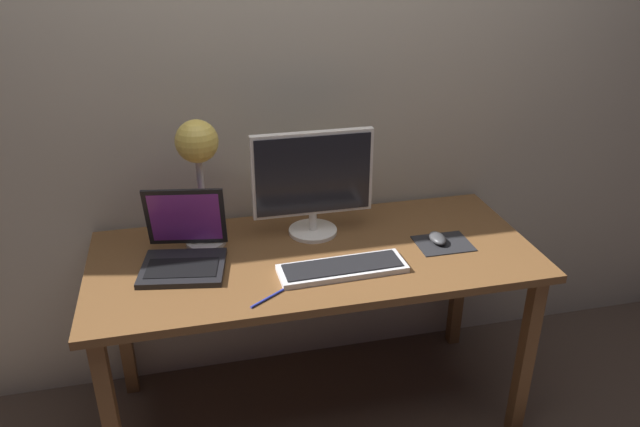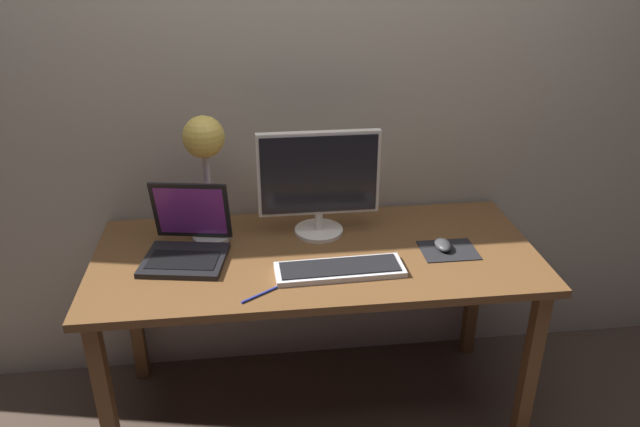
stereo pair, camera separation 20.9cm
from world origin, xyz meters
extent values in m
plane|color=#47382D|center=(0.00, 0.00, 0.00)|extent=(4.80, 4.80, 0.00)
cube|color=#B2A893|center=(0.00, 0.40, 1.30)|extent=(4.80, 0.06, 2.60)
cube|color=brown|center=(0.00, 0.00, 0.72)|extent=(1.60, 0.70, 0.03)
cube|color=brown|center=(-0.74, -0.29, 0.35)|extent=(0.05, 0.05, 0.71)
cube|color=brown|center=(0.74, -0.29, 0.35)|extent=(0.05, 0.05, 0.71)
cube|color=brown|center=(-0.74, 0.29, 0.35)|extent=(0.05, 0.05, 0.71)
cube|color=brown|center=(0.74, 0.29, 0.35)|extent=(0.05, 0.05, 0.71)
cylinder|color=silver|center=(0.03, 0.15, 0.75)|extent=(0.19, 0.19, 0.01)
cylinder|color=silver|center=(0.03, 0.15, 0.79)|extent=(0.03, 0.03, 0.07)
cube|color=silver|center=(0.03, 0.15, 0.99)|extent=(0.45, 0.03, 0.32)
cube|color=black|center=(0.03, 0.14, 0.99)|extent=(0.43, 0.00, 0.30)
cube|color=silver|center=(0.06, -0.15, 0.75)|extent=(0.44, 0.15, 0.02)
cube|color=black|center=(0.06, -0.15, 0.76)|extent=(0.41, 0.13, 0.01)
cube|color=black|center=(-0.47, -0.02, 0.75)|extent=(0.32, 0.28, 0.02)
cube|color=black|center=(-0.47, -0.04, 0.76)|extent=(0.26, 0.17, 0.00)
cube|color=black|center=(-0.44, 0.12, 0.88)|extent=(0.29, 0.10, 0.23)
cube|color=purple|center=(-0.44, 0.12, 0.88)|extent=(0.25, 0.09, 0.20)
cylinder|color=beige|center=(-0.38, 0.16, 0.75)|extent=(0.15, 0.15, 0.01)
cylinder|color=silver|center=(-0.38, 0.16, 0.93)|extent=(0.02, 0.02, 0.36)
sphere|color=gold|center=(-0.38, 0.16, 1.14)|extent=(0.15, 0.15, 0.15)
sphere|color=#FFEAB2|center=(-0.38, 0.15, 1.10)|extent=(0.05, 0.05, 0.05)
cube|color=black|center=(0.48, -0.05, 0.74)|extent=(0.20, 0.16, 0.00)
ellipsoid|color=#38383A|center=(0.46, -0.03, 0.76)|extent=(0.06, 0.10, 0.03)
cylinder|color=#2633A5|center=(-0.21, -0.26, 0.74)|extent=(0.12, 0.08, 0.01)
camera|label=1|loc=(-0.42, -1.88, 1.83)|focal=34.27mm
camera|label=2|loc=(-0.21, -1.92, 1.83)|focal=34.27mm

